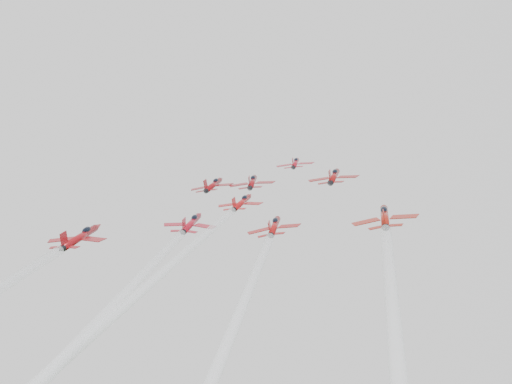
# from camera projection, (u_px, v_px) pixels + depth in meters

# --- Properties ---
(jet_lead) EXTENTS (8.97, 11.23, 7.99)m
(jet_lead) POSITION_uv_depth(u_px,v_px,m) (295.00, 163.00, 150.72)
(jet_lead) COLOR #AD1020
(jet_row2_left) EXTENTS (9.62, 12.04, 8.57)m
(jet_row2_left) POSITION_uv_depth(u_px,v_px,m) (213.00, 185.00, 138.08)
(jet_row2_left) COLOR maroon
(jet_row2_center) EXTENTS (9.86, 12.34, 8.79)m
(jet_row2_center) POSITION_uv_depth(u_px,v_px,m) (253.00, 182.00, 135.65)
(jet_row2_center) COLOR maroon
(jet_row2_right) EXTENTS (10.37, 12.98, 9.24)m
(jet_row2_right) POSITION_uv_depth(u_px,v_px,m) (334.00, 176.00, 130.58)
(jet_row2_right) COLOR maroon
(jet_center) EXTENTS (8.64, 78.31, 53.88)m
(jet_center) POSITION_uv_depth(u_px,v_px,m) (170.00, 289.00, 78.66)
(jet_center) COLOR #B31113
(jet_rear_left) EXTENTS (9.12, 82.62, 56.84)m
(jet_rear_left) POSITION_uv_depth(u_px,v_px,m) (70.00, 344.00, 66.37)
(jet_rear_left) COLOR #AB1021
(jet_rear_right) EXTENTS (8.52, 77.15, 53.08)m
(jet_rear_right) POSITION_uv_depth(u_px,v_px,m) (205.00, 352.00, 60.64)
(jet_rear_right) COLOR #A20F0F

